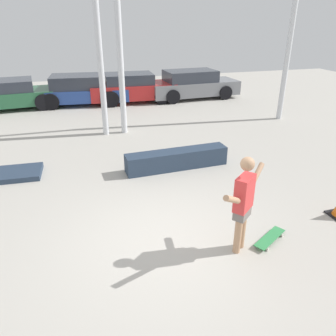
# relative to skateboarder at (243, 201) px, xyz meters

# --- Properties ---
(ground_plane) EXTENTS (36.00, 36.00, 0.00)m
(ground_plane) POSITION_rel_skateboarder_xyz_m (-1.19, 0.63, -0.98)
(ground_plane) COLOR #B2ADA3
(skateboarder) EXTENTS (1.22, 1.02, 1.76)m
(skateboarder) POSITION_rel_skateboarder_xyz_m (0.00, 0.00, 0.00)
(skateboarder) COLOR tan
(skateboarder) RESTS_ON ground_plane
(skateboard) EXTENTS (0.81, 0.59, 0.08)m
(skateboard) POSITION_rel_skateboarder_xyz_m (0.66, 0.05, -0.92)
(skateboard) COLOR #338C4C
(skateboard) RESTS_ON ground_plane
(grind_box) EXTENTS (2.80, 0.63, 0.50)m
(grind_box) POSITION_rel_skateboarder_xyz_m (-0.00, 3.58, -0.73)
(grind_box) COLOR #28384C
(grind_box) RESTS_ON ground_plane
(canopy_support_right) EXTENTS (6.48, 0.20, 6.62)m
(canopy_support_right) POSITION_rel_skateboarder_xyz_m (2.27, 6.99, 3.08)
(canopy_support_right) COLOR silver
(canopy_support_right) RESTS_ON ground_plane
(parked_car_green) EXTENTS (4.42, 2.32, 1.26)m
(parked_car_green) POSITION_rel_skateboarder_xyz_m (-5.21, 11.75, -0.36)
(parked_car_green) COLOR #28603D
(parked_car_green) RESTS_ON ground_plane
(parked_car_blue) EXTENTS (4.38, 2.27, 1.33)m
(parked_car_blue) POSITION_rel_skateboarder_xyz_m (-2.12, 11.75, -0.33)
(parked_car_blue) COLOR #284793
(parked_car_blue) RESTS_ON ground_plane
(parked_car_red) EXTENTS (4.08, 1.95, 1.34)m
(parked_car_red) POSITION_rel_skateboarder_xyz_m (0.26, 11.51, -0.32)
(parked_car_red) COLOR red
(parked_car_red) RESTS_ON ground_plane
(parked_car_grey) EXTENTS (4.56, 2.03, 1.38)m
(parked_car_grey) POSITION_rel_skateboarder_xyz_m (3.31, 11.45, -0.32)
(parked_car_grey) COLOR slate
(parked_car_grey) RESTS_ON ground_plane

